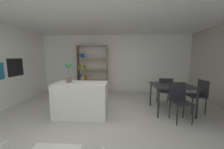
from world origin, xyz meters
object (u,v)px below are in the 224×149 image
Objects in this scene: kitchen_island at (81,99)px; dining_table at (172,88)px; dining_chair_window_side at (199,93)px; potted_plant_on_island at (69,71)px; dining_chair_far at (165,89)px; dining_chair_near at (179,98)px; built_in_oven at (16,67)px; open_bookshelf at (90,70)px.

kitchen_island reaches higher than dining_table.
dining_table is 1.16× the size of dining_chair_window_side.
potted_plant_on_island reaches higher than dining_chair_far.
potted_plant_on_island is 0.58× the size of dining_chair_near.
dining_chair_window_side is (0.75, 0.00, -0.14)m from dining_table.
kitchen_island is 2.49× the size of potted_plant_on_island.
kitchen_island is at bearing -17.44° from built_in_oven.
kitchen_island is 1.25× the size of dining_table.
built_in_oven is 4.90m from dining_chair_far.
kitchen_island is 0.82m from potted_plant_on_island.
dining_table is (4.86, -0.31, -0.53)m from built_in_oven.
dining_table is at bearing 8.58° from potted_plant_on_island.
dining_chair_far is (2.78, 0.92, -0.67)m from potted_plant_on_island.
open_bookshelf is (-0.33, 2.42, 0.54)m from kitchen_island.
dining_chair_near is (0.00, -1.01, 0.03)m from dining_chair_far.
kitchen_island is 2.64m from dining_chair_far.
open_bookshelf is 2.24× the size of dining_chair_near.
dining_chair_near is (2.78, -0.09, -0.65)m from potted_plant_on_island.
built_in_oven reaches higher than kitchen_island.
potted_plant_on_island is 0.60× the size of dining_chair_far.
built_in_oven is 1.09× the size of potted_plant_on_island.
built_in_oven is 0.64× the size of dining_chair_window_side.
potted_plant_on_island reaches higher than kitchen_island.
dining_chair_near is at bearing -1.78° from potted_plant_on_island.
dining_chair_window_side is (3.55, -1.98, -0.43)m from open_bookshelf.
dining_chair_near reaches higher than dining_table.
open_bookshelf is at bearing 97.71° from kitchen_island.
built_in_oven is at bearing 163.96° from dining_chair_near.
dining_chair_window_side is at bearing 27.45° from dining_chair_near.
potted_plant_on_island is at bearing -84.50° from dining_chair_window_side.
built_in_oven is 4.96m from dining_chair_near.
open_bookshelf reaches higher than built_in_oven.
dining_chair_near is (2.46, -0.07, 0.11)m from kitchen_island.
dining_table is 0.53m from dining_chair_far.
potted_plant_on_island is at bearing 171.80° from dining_chair_near.
built_in_oven is 0.28× the size of open_bookshelf.
potted_plant_on_island is 2.86m from dining_chair_near.
built_in_oven is at bearing -94.50° from dining_chair_window_side.
potted_plant_on_island is (-0.32, 0.01, 0.76)m from kitchen_island.
built_in_oven is 0.44× the size of kitchen_island.
kitchen_island is (2.39, -0.75, -0.79)m from built_in_oven.
kitchen_island is 2.50m from open_bookshelf.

